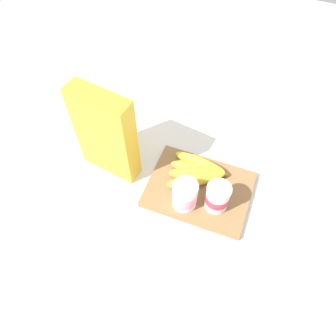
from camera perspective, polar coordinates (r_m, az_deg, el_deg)
name	(u,v)px	position (r m, az deg, el deg)	size (l,w,h in m)	color
ground_plane	(199,191)	(0.98, 5.34, -3.94)	(2.40, 2.40, 0.00)	silver
cutting_board	(199,189)	(0.98, 5.39, -3.66)	(0.30, 0.22, 0.02)	olive
cereal_box	(106,135)	(0.93, -10.72, 5.69)	(0.18, 0.06, 0.29)	yellow
yogurt_cup_front	(217,197)	(0.91, 8.54, -4.98)	(0.07, 0.07, 0.09)	white
yogurt_cup_back	(185,195)	(0.90, 2.93, -4.66)	(0.07, 0.07, 0.09)	white
banana_bunch	(198,172)	(0.97, 5.18, -0.62)	(0.18, 0.15, 0.04)	yellow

